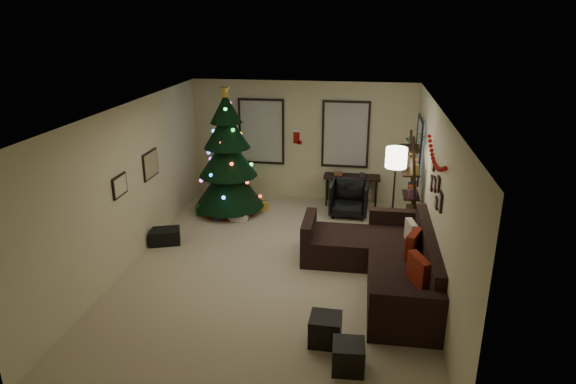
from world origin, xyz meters
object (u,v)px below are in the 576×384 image
object	(u,v)px
desk_chair	(349,199)
bookshelf	(412,188)
sofa	(386,262)
christmas_tree	(228,160)
desk	(352,179)

from	to	relation	value
desk_chair	bookshelf	size ratio (longest dim) A/B	0.36
sofa	desk_chair	size ratio (longest dim) A/B	4.19
sofa	christmas_tree	bearing A→B (deg)	142.11
desk	desk_chair	world-z (taller)	desk_chair
bookshelf	desk	bearing A→B (deg)	125.79
christmas_tree	desk_chair	size ratio (longest dim) A/B	3.78
bookshelf	sofa	bearing A→B (deg)	-105.74
sofa	desk_chair	world-z (taller)	sofa
desk	bookshelf	xyz separation A→B (m)	(1.16, -1.61, 0.40)
desk	desk_chair	bearing A→B (deg)	-92.67
desk_chair	desk	bearing A→B (deg)	90.16
sofa	desk_chair	distance (m)	2.81
bookshelf	desk_chair	bearing A→B (deg)	141.14
desk_chair	bookshelf	world-z (taller)	bookshelf
sofa	desk	bearing A→B (deg)	101.09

